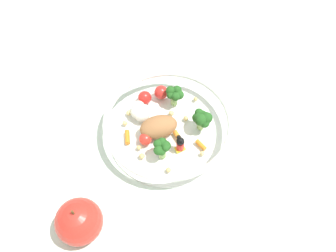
# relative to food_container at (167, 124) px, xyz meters

# --- Properties ---
(ground_plane) EXTENTS (2.40, 2.40, 0.00)m
(ground_plane) POSITION_rel_food_container_xyz_m (-0.01, -0.00, -0.03)
(ground_plane) COLOR silver
(food_container) EXTENTS (0.26, 0.26, 0.06)m
(food_container) POSITION_rel_food_container_xyz_m (0.00, 0.00, 0.00)
(food_container) COLOR white
(food_container) RESTS_ON ground_plane
(loose_apple) EXTENTS (0.08, 0.08, 0.09)m
(loose_apple) POSITION_rel_food_container_xyz_m (0.23, 0.11, 0.01)
(loose_apple) COLOR red
(loose_apple) RESTS_ON ground_plane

